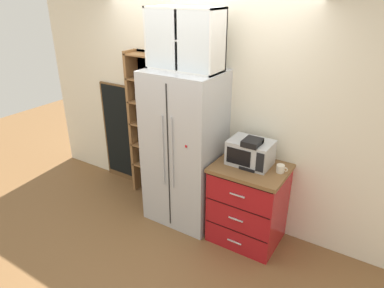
% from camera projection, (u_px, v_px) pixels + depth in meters
% --- Properties ---
extents(ground_plane, '(10.66, 10.66, 0.00)m').
position_uv_depth(ground_plane, '(184.00, 216.00, 4.29)').
color(ground_plane, brown).
extents(wall_back_cream, '(4.97, 0.10, 2.55)m').
position_uv_depth(wall_back_cream, '(201.00, 110.00, 4.07)').
color(wall_back_cream, silver).
rests_on(wall_back_cream, ground).
extents(refrigerator, '(0.82, 0.65, 1.82)m').
position_uv_depth(refrigerator, '(185.00, 149.00, 3.94)').
color(refrigerator, '#B7BABF').
rests_on(refrigerator, ground).
extents(pantry_shelf_column, '(0.53, 0.26, 1.91)m').
position_uv_depth(pantry_shelf_column, '(151.00, 126.00, 4.46)').
color(pantry_shelf_column, brown).
rests_on(pantry_shelf_column, ground).
extents(counter_cabinet, '(0.76, 0.62, 0.91)m').
position_uv_depth(counter_cabinet, '(248.00, 203.00, 3.75)').
color(counter_cabinet, '#A8161C').
rests_on(counter_cabinet, ground).
extents(microwave, '(0.44, 0.33, 0.26)m').
position_uv_depth(microwave, '(250.00, 152.00, 3.56)').
color(microwave, '#B7BABF').
rests_on(microwave, counter_cabinet).
extents(coffee_maker, '(0.17, 0.20, 0.31)m').
position_uv_depth(coffee_maker, '(252.00, 153.00, 3.50)').
color(coffee_maker, black).
rests_on(coffee_maker, counter_cabinet).
extents(mug_cream, '(0.12, 0.08, 0.08)m').
position_uv_depth(mug_cream, '(281.00, 169.00, 3.43)').
color(mug_cream, silver).
rests_on(mug_cream, counter_cabinet).
extents(bottle_clear, '(0.06, 0.06, 0.24)m').
position_uv_depth(bottle_clear, '(254.00, 155.00, 3.56)').
color(bottle_clear, silver).
rests_on(bottle_clear, counter_cabinet).
extents(bottle_amber, '(0.07, 0.07, 0.28)m').
position_uv_depth(bottle_amber, '(251.00, 157.00, 3.49)').
color(bottle_amber, brown).
rests_on(bottle_amber, counter_cabinet).
extents(upper_cabinet, '(0.79, 0.32, 0.62)m').
position_uv_depth(upper_cabinet, '(186.00, 39.00, 3.47)').
color(upper_cabinet, silver).
rests_on(upper_cabinet, refrigerator).
extents(chalkboard_menu, '(0.60, 0.04, 1.42)m').
position_uv_depth(chalkboard_menu, '(121.00, 133.00, 4.87)').
color(chalkboard_menu, brown).
rests_on(chalkboard_menu, ground).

